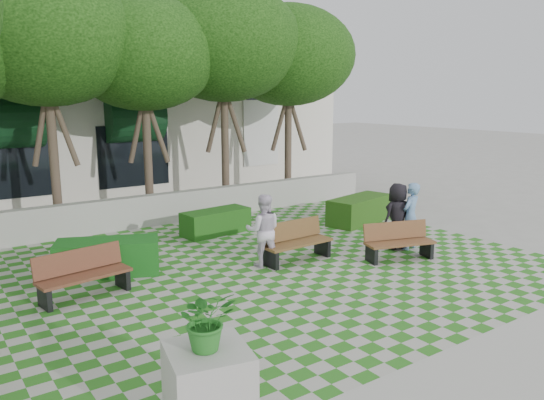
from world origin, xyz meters
TOP-DOWN VIEW (x-y plane):
  - ground at (0.00, 0.00)m, footprint 90.00×90.00m
  - lawn at (0.00, 1.00)m, footprint 12.00×12.00m
  - sidewalk_south at (0.00, -4.70)m, footprint 16.00×2.00m
  - retaining_wall at (0.00, 6.20)m, footprint 15.00×0.36m
  - bench_east at (2.89, -0.21)m, footprint 1.72×1.00m
  - bench_mid at (0.86, 1.07)m, footprint 1.76×0.65m
  - bench_west at (-3.78, 1.59)m, footprint 1.78×0.83m
  - hedge_east at (4.68, 2.92)m, footprint 2.37×1.38m
  - hedge_midright at (0.54, 4.25)m, footprint 1.97×0.96m
  - hedge_midleft at (-2.98, 2.64)m, footprint 2.28×1.61m
  - planter_front at (-3.71, -3.22)m, footprint 1.09×1.09m
  - person_blue at (3.75, 0.20)m, footprint 0.70×0.55m
  - person_dark at (3.52, 0.42)m, footprint 0.83×0.56m
  - person_white at (0.05, 1.19)m, footprint 1.00×0.93m
  - tree_row at (-1.86, 5.95)m, footprint 17.70×13.40m
  - building at (0.93, 14.08)m, footprint 18.00×8.92m

SIDE VIEW (x-z plane):
  - ground at x=0.00m, z-range 0.00..0.00m
  - sidewalk_south at x=0.00m, z-range 0.00..0.01m
  - lawn at x=0.00m, z-range 0.01..0.01m
  - hedge_midright at x=0.54m, z-range 0.00..0.66m
  - hedge_midleft at x=-2.98m, z-range 0.00..0.74m
  - hedge_east at x=4.68m, z-range 0.00..0.78m
  - bench_east at x=2.89m, z-range -0.02..0.84m
  - bench_west at x=-3.78m, z-range -0.02..0.88m
  - bench_mid at x=0.86m, z-range -0.02..0.90m
  - retaining_wall at x=0.00m, z-range 0.00..0.90m
  - planter_front at x=-3.71m, z-range -0.15..1.48m
  - person_white at x=0.05m, z-range 0.00..1.63m
  - person_dark at x=3.52m, z-range 0.00..1.65m
  - person_blue at x=3.75m, z-range 0.00..1.67m
  - building at x=0.93m, z-range -0.06..5.09m
  - tree_row at x=-1.86m, z-range 1.47..8.88m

